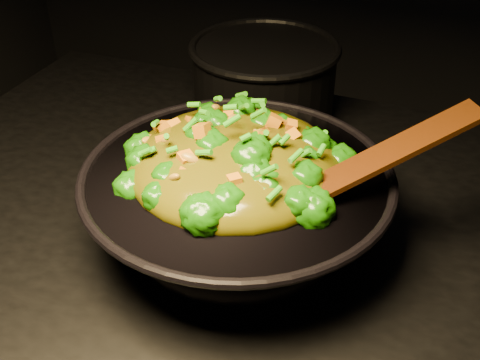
% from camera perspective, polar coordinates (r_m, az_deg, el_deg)
% --- Properties ---
extents(wok, '(0.48, 0.48, 0.10)m').
position_cam_1_polar(wok, '(0.76, -0.27, -2.71)').
color(wok, black).
rests_on(wok, stovetop).
extents(stir_fry, '(0.33, 0.33, 0.09)m').
position_cam_1_polar(stir_fry, '(0.72, -0.49, 4.18)').
color(stir_fry, '#185B06').
rests_on(stir_fry, wok).
extents(spatula, '(0.22, 0.18, 0.10)m').
position_cam_1_polar(spatula, '(0.69, 12.68, 1.82)').
color(spatula, '#341604').
rests_on(spatula, wok).
extents(back_pot, '(0.29, 0.29, 0.14)m').
position_cam_1_polar(back_pot, '(1.03, 2.27, 9.29)').
color(back_pot, black).
rests_on(back_pot, stovetop).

